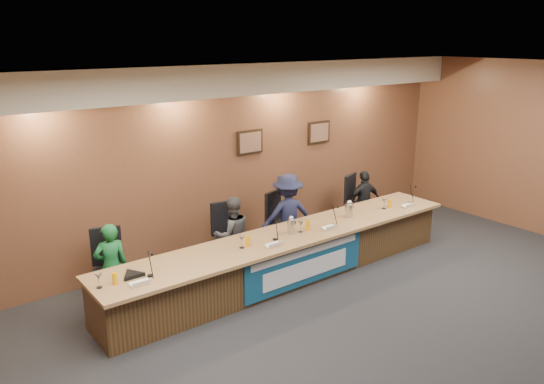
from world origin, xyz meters
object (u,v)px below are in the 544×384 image
(panelist_d, at_px, (364,202))
(office_chair_c, at_px, (284,227))
(panelist_b, at_px, (233,235))
(banner, at_px, (306,264))
(office_chair_d, at_px, (360,206))
(carafe_mid, at_px, (291,227))
(office_chair_a, at_px, (109,273))
(carafe_right, at_px, (349,211))
(speakerphone, at_px, (132,275))
(panelist_c, at_px, (287,215))
(panelist_a, at_px, (111,267))
(office_chair_b, at_px, (229,241))
(dais_body, at_px, (288,257))

(panelist_d, bearing_deg, office_chair_c, 7.10)
(panelist_b, bearing_deg, banner, 127.97)
(office_chair_d, xyz_separation_m, carafe_mid, (-2.43, -0.88, 0.38))
(office_chair_a, xyz_separation_m, carafe_right, (3.74, -0.87, 0.38))
(panelist_b, relative_size, office_chair_a, 2.58)
(carafe_right, bearing_deg, speakerphone, 179.65)
(panelist_c, distance_m, office_chair_d, 1.88)
(panelist_d, bearing_deg, panelist_a, 10.16)
(office_chair_d, bearing_deg, panelist_c, 163.00)
(panelist_a, xyz_separation_m, office_chair_c, (3.06, 0.10, -0.13))
(panelist_a, xyz_separation_m, office_chair_b, (1.95, 0.10, -0.13))
(panelist_b, xyz_separation_m, panelist_c, (1.10, 0.00, 0.09))
(office_chair_b, bearing_deg, carafe_mid, -49.09)
(panelist_a, xyz_separation_m, carafe_right, (3.74, -0.77, 0.24))
(banner, relative_size, office_chair_b, 4.58)
(panelist_c, height_order, panelist_d, panelist_c)
(panelist_a, height_order, panelist_d, panelist_a)
(dais_body, bearing_deg, panelist_d, 16.73)
(office_chair_b, bearing_deg, speakerphone, -147.55)
(panelist_b, distance_m, office_chair_a, 1.96)
(dais_body, bearing_deg, carafe_right, -1.62)
(office_chair_a, bearing_deg, carafe_mid, -2.70)
(office_chair_c, distance_m, carafe_mid, 1.11)
(panelist_a, distance_m, panelist_d, 4.92)
(speakerphone, bearing_deg, carafe_right, -0.35)
(office_chair_d, xyz_separation_m, speakerphone, (-4.93, -0.84, 0.30))
(banner, bearing_deg, office_chair_c, 65.45)
(panelist_d, relative_size, carafe_mid, 5.35)
(panelist_d, height_order, office_chair_a, panelist_d)
(panelist_a, height_order, carafe_right, panelist_a)
(panelist_b, relative_size, office_chair_c, 2.58)
(banner, bearing_deg, dais_body, 90.00)
(panelist_b, xyz_separation_m, carafe_right, (1.78, -0.77, 0.24))
(dais_body, relative_size, office_chair_d, 12.50)
(panelist_b, xyz_separation_m, office_chair_b, (0.00, 0.10, -0.14))
(carafe_mid, height_order, carafe_right, carafe_mid)
(carafe_right, bearing_deg, panelist_d, 32.81)
(office_chair_d, bearing_deg, panelist_d, -110.07)
(office_chair_b, height_order, speakerphone, speakerphone)
(office_chair_c, height_order, carafe_mid, carafe_mid)
(dais_body, xyz_separation_m, office_chair_a, (-2.49, 0.83, 0.13))
(office_chair_a, relative_size, office_chair_d, 1.00)
(panelist_b, height_order, panelist_d, panelist_b)
(office_chair_d, bearing_deg, office_chair_a, 159.93)
(panelist_d, height_order, office_chair_c, panelist_d)
(panelist_a, distance_m, panelist_b, 1.95)
(carafe_right, relative_size, speakerphone, 0.68)
(banner, distance_m, panelist_c, 1.32)
(office_chair_c, relative_size, office_chair_d, 1.00)
(panelist_d, xyz_separation_m, office_chair_a, (-4.92, 0.10, -0.12))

